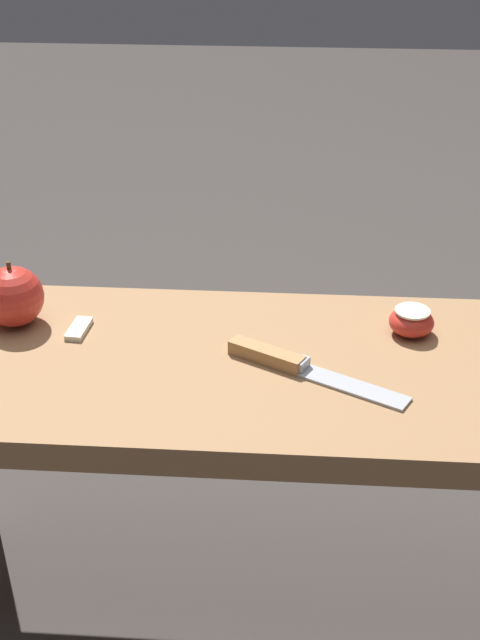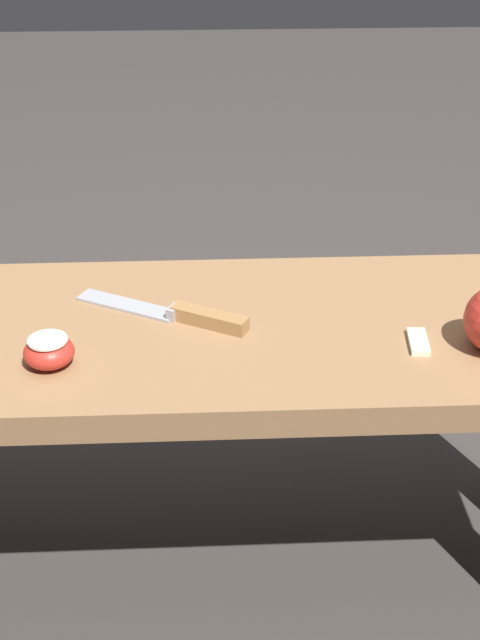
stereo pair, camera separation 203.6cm
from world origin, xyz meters
The scene contains 5 objects.
ground_plane centered at (0.00, 0.00, 0.00)m, with size 8.00×8.00×0.00m, color #383330.
wooden_bench centered at (0.00, 0.00, 0.37)m, with size 1.17×0.40×0.47m.
knife centered at (0.02, -0.01, 0.48)m, with size 0.24×0.15×0.02m.
apple_cut centered at (0.18, 0.09, 0.49)m, with size 0.06×0.06×0.04m.
apple_slice_near_knife centered at (-0.28, 0.06, 0.47)m, with size 0.03×0.06×0.01m.
Camera 2 is at (-0.01, 1.03, 1.07)m, focal length 50.00 mm.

